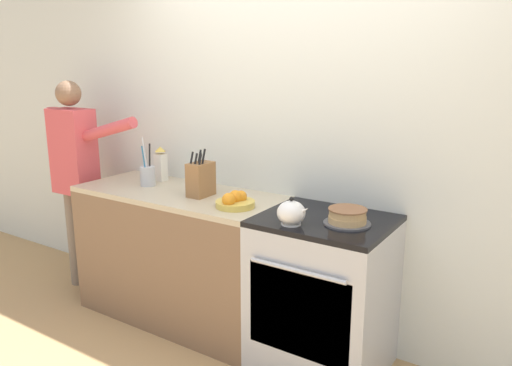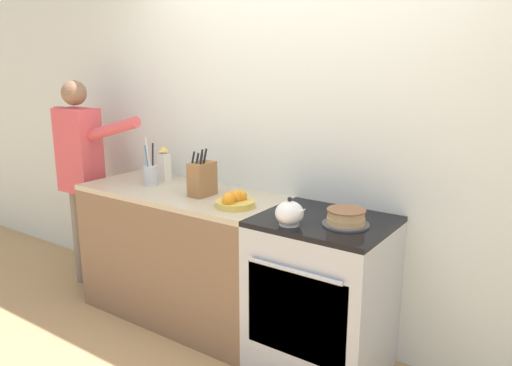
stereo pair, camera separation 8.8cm
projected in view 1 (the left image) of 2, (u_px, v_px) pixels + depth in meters
name	position (u px, v px, depth m)	size (l,w,h in m)	color
wall_back	(297.00, 138.00, 3.14)	(8.00, 0.04, 2.60)	silver
counter_cabinet	(180.00, 255.00, 3.46)	(1.45, 0.62, 0.92)	brown
stove_range	(323.00, 294.00, 2.88)	(0.73, 0.65, 0.92)	#B7BABF
layer_cake	(347.00, 217.00, 2.67)	(0.25, 0.25, 0.09)	#4C4C51
tea_kettle	(291.00, 213.00, 2.65)	(0.19, 0.15, 0.15)	white
knife_block	(201.00, 179.00, 3.21)	(0.11, 0.18, 0.31)	olive
utensil_crock	(148.00, 175.00, 3.49)	(0.10, 0.10, 0.35)	#B7BABF
fruit_bowl	(235.00, 201.00, 2.98)	(0.24, 0.24, 0.10)	gold
milk_carton	(161.00, 165.00, 3.63)	(0.07, 0.07, 0.25)	white
person_baker	(76.00, 168.00, 3.81)	(0.93, 0.20, 1.63)	#7A6B5B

